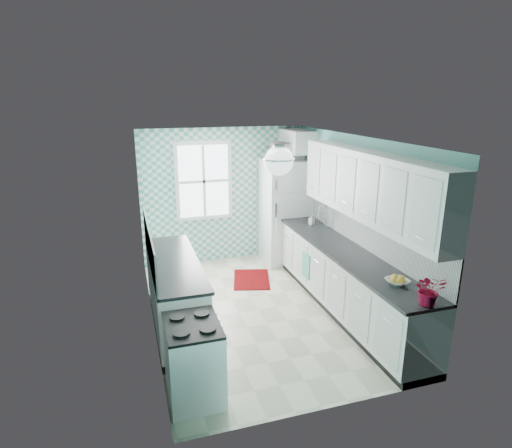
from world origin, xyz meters
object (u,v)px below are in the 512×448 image
object	(u,v)px
ceiling_light	(279,160)
potted_plant	(430,290)
stove	(194,359)
fruit_bowl	(397,282)
sink	(316,230)
microwave	(287,151)
fridge	(286,211)

from	to	relation	value
ceiling_light	potted_plant	world-z (taller)	ceiling_light
ceiling_light	stove	world-z (taller)	ceiling_light
stove	fruit_bowl	size ratio (longest dim) A/B	3.27
stove	sink	size ratio (longest dim) A/B	1.56
sink	potted_plant	bearing A→B (deg)	-92.14
potted_plant	microwave	xyz separation A→B (m)	(-0.09, 3.89, 0.97)
fruit_bowl	fridge	bearing A→B (deg)	91.54
ceiling_light	microwave	size ratio (longest dim) A/B	0.63
stove	microwave	xyz separation A→B (m)	(2.31, 3.38, 1.64)
sink	potted_plant	size ratio (longest dim) A/B	1.55
stove	fruit_bowl	distance (m)	2.46
potted_plant	microwave	bearing A→B (deg)	91.33
fridge	potted_plant	distance (m)	3.89
ceiling_light	sink	size ratio (longest dim) A/B	0.65
stove	microwave	size ratio (longest dim) A/B	1.49
sink	fridge	bearing A→B (deg)	92.72
ceiling_light	stove	xyz separation A→B (m)	(-1.20, -0.80, -1.88)
stove	microwave	world-z (taller)	microwave
stove	potted_plant	size ratio (longest dim) A/B	2.41
fridge	sink	size ratio (longest dim) A/B	3.60
stove	potted_plant	bearing A→B (deg)	-15.48
fridge	fruit_bowl	world-z (taller)	fridge
potted_plant	fruit_bowl	bearing A→B (deg)	90.00
fridge	fruit_bowl	distance (m)	3.35
fruit_bowl	microwave	world-z (taller)	microwave
fridge	stove	bearing A→B (deg)	-125.23
ceiling_light	sink	distance (m)	2.35
sink	microwave	size ratio (longest dim) A/B	0.96
stove	fruit_bowl	world-z (taller)	fruit_bowl
ceiling_light	fridge	distance (m)	3.12
fruit_bowl	potted_plant	xyz separation A→B (m)	(0.00, -0.54, 0.14)
ceiling_light	sink	world-z (taller)	ceiling_light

